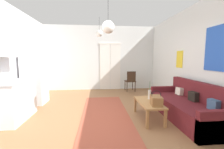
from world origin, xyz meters
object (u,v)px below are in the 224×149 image
Objects in this scene: handbag at (156,100)px; pendant_lamp_near at (108,27)px; coffee_table at (149,104)px; accent_chair at (131,80)px; bamboo_vase at (150,94)px; pendant_lamp_far at (99,33)px; couch at (188,107)px; refrigerator at (35,77)px.

pendant_lamp_near reaches higher than handbag.
coffee_table is 2.84m from accent_chair.
bamboo_vase is 2.86m from pendant_lamp_far.
couch is 5.72× the size of handbag.
pendant_lamp_near is at bearing -85.58° from pendant_lamp_far.
refrigerator reaches higher than coffee_table.
couch is at bearing -45.92° from pendant_lamp_far.
pendant_lamp_far is (-1.20, 1.89, 1.78)m from bamboo_vase.
accent_chair reaches higher than couch.
handbag is 1.89m from pendant_lamp_near.
accent_chair is (-0.73, 2.88, 0.22)m from couch.
accent_chair is at bearing 104.29° from couch.
pendant_lamp_far reaches higher than handbag.
couch is 2.30× the size of pendant_lamp_near.
coffee_table is 1.10× the size of pendant_lamp_near.
bamboo_vase is (-0.87, 0.25, 0.26)m from couch.
coffee_table is (-0.96, 0.05, 0.09)m from couch.
bamboo_vase is 1.21× the size of handbag.
couch and bamboo_vase have the same top height.
handbag is 0.40× the size of pendant_lamp_near.
bamboo_vase is 2.64m from accent_chair.
couch reaches higher than handbag.
pendant_lamp_near is 2.11m from pendant_lamp_far.
coffee_table is 0.30m from handbag.
accent_chair is at bearing 87.10° from bamboo_vase.
couch is 0.94m from bamboo_vase.
coffee_table is 1.15× the size of accent_chair.
couch is 3.61m from pendant_lamp_far.
handbag is at bearing -28.38° from refrigerator.
bamboo_vase is 0.65× the size of pendant_lamp_far.
couch is 0.96m from coffee_table.
accent_chair is 2.38m from pendant_lamp_far.
accent_chair is at bearing 85.44° from coffee_table.
refrigerator is at bearing 17.53° from accent_chair.
couch is 2.42× the size of accent_chair.
coffee_table is 0.28m from bamboo_vase.
pendant_lamp_far is (-0.16, 2.09, 0.22)m from pendant_lamp_near.
accent_chair is (0.23, 2.83, 0.13)m from coffee_table.
handbag is 3.08m from accent_chair.
couch is at bearing -1.34° from pendant_lamp_near.
refrigerator is at bearing 145.74° from pendant_lamp_near.
pendant_lamp_near is (-1.04, -0.20, 1.56)m from bamboo_vase.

